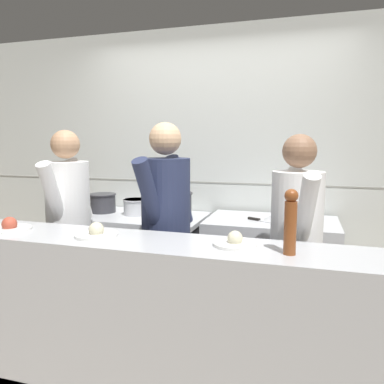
# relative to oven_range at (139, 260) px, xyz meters

# --- Properties ---
(ground_plane) EXTENTS (14.00, 14.00, 0.00)m
(ground_plane) POSITION_rel_oven_range_xyz_m (0.64, -1.02, -0.43)
(ground_plane) COLOR #7F705B
(wall_back_tiled) EXTENTS (8.00, 0.06, 2.60)m
(wall_back_tiled) POSITION_rel_oven_range_xyz_m (0.64, 0.40, 0.87)
(wall_back_tiled) COLOR silver
(wall_back_tiled) RESTS_ON ground_plane
(oven_range) EXTENTS (1.22, 0.71, 0.87)m
(oven_range) POSITION_rel_oven_range_xyz_m (0.00, 0.00, 0.00)
(oven_range) COLOR #232326
(oven_range) RESTS_ON ground_plane
(prep_counter) EXTENTS (1.07, 0.65, 0.90)m
(prep_counter) POSITION_rel_oven_range_xyz_m (1.21, -0.00, 0.01)
(prep_counter) COLOR #B7BABF
(prep_counter) RESTS_ON ground_plane
(pass_counter) EXTENTS (2.77, 0.45, 0.98)m
(pass_counter) POSITION_rel_oven_range_xyz_m (0.57, -1.19, 0.05)
(pass_counter) COLOR #B7BABF
(pass_counter) RESTS_ON ground_plane
(stock_pot) EXTENTS (0.26, 0.26, 0.18)m
(stock_pot) POSITION_rel_oven_range_xyz_m (-0.39, 0.04, 0.53)
(stock_pot) COLOR #2D2D33
(stock_pot) RESTS_ON oven_range
(sauce_pot) EXTENTS (0.24, 0.24, 0.15)m
(sauce_pot) POSITION_rel_oven_range_xyz_m (-0.03, 0.02, 0.51)
(sauce_pot) COLOR #B7BABF
(sauce_pot) RESTS_ON oven_range
(braising_pot) EXTENTS (0.33, 0.33, 0.23)m
(braising_pot) POSITION_rel_oven_range_xyz_m (0.36, -0.01, 0.55)
(braising_pot) COLOR #2D2D33
(braising_pot) RESTS_ON oven_range
(mixing_bowl_steel) EXTENTS (0.28, 0.28, 0.08)m
(mixing_bowl_steel) POSITION_rel_oven_range_xyz_m (1.29, 0.00, 0.50)
(mixing_bowl_steel) COLOR #B7BABF
(mixing_bowl_steel) RESTS_ON prep_counter
(chefs_knife) EXTENTS (0.34, 0.19, 0.02)m
(chefs_knife) POSITION_rel_oven_range_xyz_m (1.16, -0.09, 0.47)
(chefs_knife) COLOR #B7BABF
(chefs_knife) RESTS_ON prep_counter
(plated_dish_main) EXTENTS (0.26, 0.26, 0.09)m
(plated_dish_main) POSITION_rel_oven_range_xyz_m (-0.32, -1.22, 0.57)
(plated_dish_main) COLOR white
(plated_dish_main) RESTS_ON pass_counter
(plated_dish_appetiser) EXTENTS (0.26, 0.26, 0.09)m
(plated_dish_appetiser) POSITION_rel_oven_range_xyz_m (0.28, -1.19, 0.57)
(plated_dish_appetiser) COLOR white
(plated_dish_appetiser) RESTS_ON pass_counter
(plated_dish_dessert) EXTENTS (0.24, 0.24, 0.08)m
(plated_dish_dessert) POSITION_rel_oven_range_xyz_m (1.11, -1.15, 0.57)
(plated_dish_dessert) COLOR white
(plated_dish_dessert) RESTS_ON pass_counter
(pepper_mill) EXTENTS (0.07, 0.07, 0.33)m
(pepper_mill) POSITION_rel_oven_range_xyz_m (1.40, -1.23, 0.72)
(pepper_mill) COLOR brown
(pepper_mill) RESTS_ON pass_counter
(chef_head_cook) EXTENTS (0.37, 0.71, 1.63)m
(chef_head_cook) POSITION_rel_oven_range_xyz_m (-0.27, -0.67, 0.47)
(chef_head_cook) COLOR black
(chef_head_cook) RESTS_ON ground_plane
(chef_sous) EXTENTS (0.39, 0.73, 1.67)m
(chef_sous) POSITION_rel_oven_range_xyz_m (0.54, -0.70, 0.50)
(chef_sous) COLOR black
(chef_sous) RESTS_ON ground_plane
(chef_line) EXTENTS (0.39, 0.69, 1.59)m
(chef_line) POSITION_rel_oven_range_xyz_m (1.42, -0.69, 0.45)
(chef_line) COLOR black
(chef_line) RESTS_ON ground_plane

